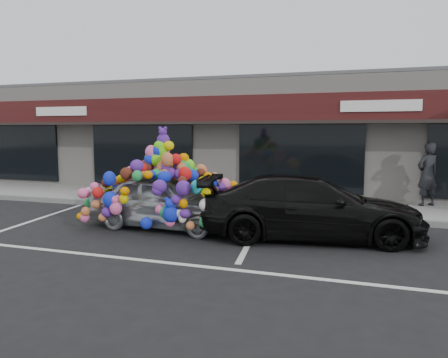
% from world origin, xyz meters
% --- Properties ---
extents(ground, '(90.00, 90.00, 0.00)m').
position_xyz_m(ground, '(0.00, 0.00, 0.00)').
color(ground, black).
rests_on(ground, ground).
extents(shop_building, '(24.00, 7.20, 4.31)m').
position_xyz_m(shop_building, '(0.00, 8.44, 2.16)').
color(shop_building, beige).
rests_on(shop_building, ground).
extents(sidewalk, '(26.00, 3.00, 0.15)m').
position_xyz_m(sidewalk, '(0.00, 4.00, 0.07)').
color(sidewalk, gray).
rests_on(sidewalk, ground).
extents(kerb, '(26.00, 0.18, 0.16)m').
position_xyz_m(kerb, '(0.00, 2.50, 0.07)').
color(kerb, slate).
rests_on(kerb, ground).
extents(parking_stripe_left, '(0.73, 4.37, 0.01)m').
position_xyz_m(parking_stripe_left, '(-3.20, 0.20, 0.00)').
color(parking_stripe_left, silver).
rests_on(parking_stripe_left, ground).
extents(parking_stripe_mid, '(0.73, 4.37, 0.01)m').
position_xyz_m(parking_stripe_mid, '(2.80, 0.20, 0.00)').
color(parking_stripe_mid, silver).
rests_on(parking_stripe_mid, ground).
extents(lane_line, '(14.00, 0.12, 0.01)m').
position_xyz_m(lane_line, '(2.00, -2.30, 0.00)').
color(lane_line, silver).
rests_on(lane_line, ground).
extents(toy_car, '(2.77, 4.15, 2.36)m').
position_xyz_m(toy_car, '(0.55, 0.28, 0.80)').
color(toy_car, '#B7BBC3').
rests_on(toy_car, ground).
extents(black_sedan, '(2.79, 5.11, 1.40)m').
position_xyz_m(black_sedan, '(4.08, 0.36, 0.70)').
color(black_sedan, black).
rests_on(black_sedan, ground).
extents(pedestrian_a, '(0.83, 0.77, 1.90)m').
position_xyz_m(pedestrian_a, '(6.89, 4.89, 1.10)').
color(pedestrian_a, '#232429').
rests_on(pedestrian_a, sidewalk).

